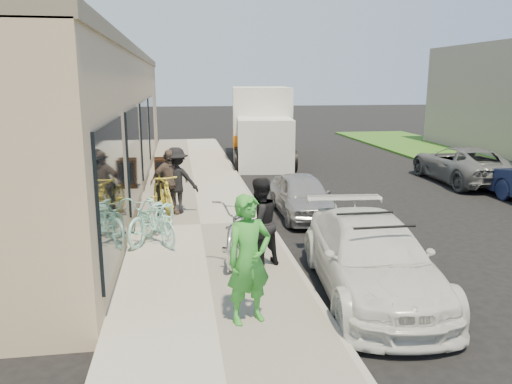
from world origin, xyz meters
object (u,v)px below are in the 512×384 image
bike_rack (159,197)px  sedan_silver (302,195)px  cruiser_bike_a (156,222)px  sandwich_board (164,172)px  woman_rider (249,260)px  man_standing (259,223)px  tandem_bike (241,225)px  cruiser_bike_b (152,217)px  far_car_gray (462,164)px  bystander_b (169,182)px  moving_truck (261,128)px  sedan_white (371,257)px  bystander_a (176,180)px  cruiser_bike_c (163,194)px

bike_rack → sedan_silver: size_ratio=0.27×
sedan_silver → cruiser_bike_a: 4.06m
sandwich_board → woman_rider: (1.35, -8.95, 0.41)m
man_standing → tandem_bike: bearing=-98.8°
cruiser_bike_a → woman_rider: bearing=-99.5°
sandwich_board → cruiser_bike_b: (-0.10, -5.13, 0.02)m
woman_rider → man_standing: bearing=57.9°
far_car_gray → sandwich_board: bearing=2.6°
far_car_gray → bike_rack: bearing=22.1°
sedan_silver → man_standing: (-1.67, -3.63, 0.41)m
man_standing → bystander_b: 4.10m
moving_truck → cruiser_bike_a: 11.92m
sedan_white → far_car_gray: 10.27m
sandwich_board → bystander_a: 3.12m
woman_rider → man_standing: size_ratio=1.11×
sedan_silver → cruiser_bike_a: sedan_silver is taller
cruiser_bike_b → man_standing: bearing=-17.5°
bystander_b → cruiser_bike_b: bearing=-119.3°
man_standing → cruiser_bike_a: bearing=-71.7°
cruiser_bike_b → woman_rider: bearing=-43.1°
tandem_bike → bystander_a: bystander_a is taller
cruiser_bike_b → bystander_b: size_ratio=1.15×
woman_rider → cruiser_bike_c: 5.68m
tandem_bike → sandwich_board: bearing=121.1°
bike_rack → woman_rider: size_ratio=0.48×
sedan_white → man_standing: bearing=152.3°
far_car_gray → bystander_b: size_ratio=2.75×
moving_truck → cruiser_bike_b: bearing=-104.3°
bike_rack → bystander_a: 0.64m
bike_rack → sedan_white: 5.70m
sedan_silver → tandem_bike: (-1.91, -3.05, 0.21)m
woman_rider → bystander_a: (-0.95, 5.87, -0.07)m
tandem_bike → woman_rider: size_ratio=1.28×
sandwich_board → tandem_bike: tandem_bike is taller
sandwich_board → bystander_b: 3.20m
moving_truck → sedan_white: bearing=-86.2°
sedan_white → bystander_a: (-3.03, 4.93, 0.36)m
moving_truck → bystander_b: size_ratio=4.05×
bike_rack → sedan_white: sedan_white is taller
cruiser_bike_a → bystander_a: 2.39m
far_car_gray → bystander_b: bystander_b is taller
tandem_bike → cruiser_bike_c: size_ratio=1.23×
bike_rack → cruiser_bike_c: size_ratio=0.46×
bike_rack → man_standing: size_ratio=0.53×
man_standing → sedan_silver: bearing=-145.8°
man_standing → cruiser_bike_a: man_standing is taller
sedan_white → man_standing: 1.97m
cruiser_bike_a → bystander_b: size_ratio=0.93×
sedan_white → moving_truck: bearing=93.3°
sandwich_board → cruiser_bike_c: 3.43m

